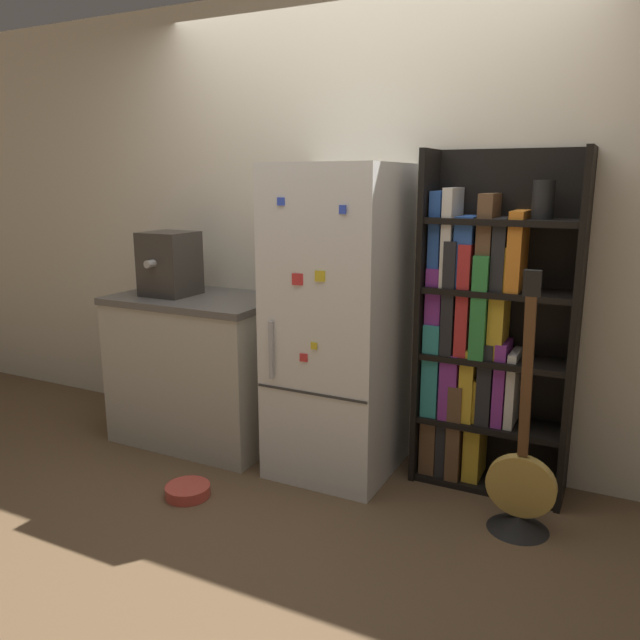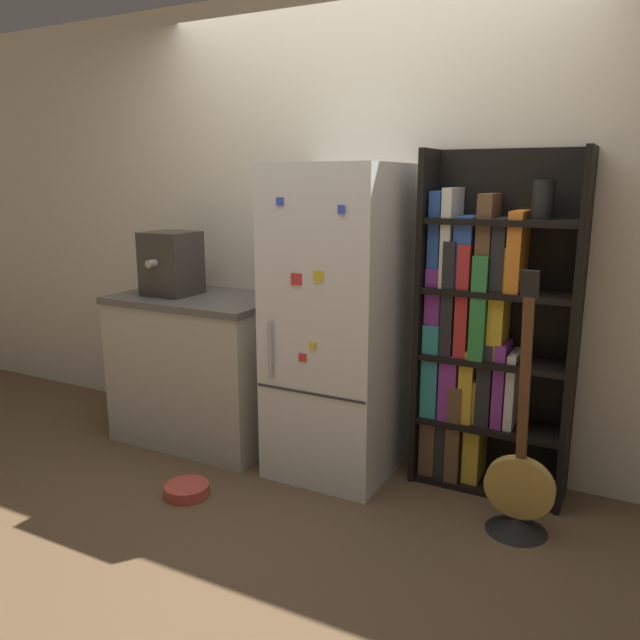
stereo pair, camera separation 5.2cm
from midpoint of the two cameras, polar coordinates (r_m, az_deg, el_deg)
ground_plane at (r=3.49m, az=1.00°, el=-14.06°), size 16.00×16.00×0.00m
wall_back at (r=3.56m, az=4.55°, el=8.29°), size 8.00×0.05×2.60m
refrigerator at (r=3.32m, az=2.09°, el=-0.26°), size 0.62×0.66×1.65m
bookshelf at (r=3.27m, az=14.89°, el=-1.34°), size 0.76×0.30×1.72m
kitchen_counter at (r=3.89m, az=-10.32°, el=-4.28°), size 1.00×0.66×0.90m
espresso_machine at (r=3.83m, az=-13.05°, el=5.07°), size 0.28×0.34×0.38m
guitar at (r=3.07m, az=18.17°, el=-15.06°), size 0.31×0.29×1.22m
pet_bowl at (r=3.35m, az=-11.62°, el=-14.90°), size 0.23×0.23×0.06m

